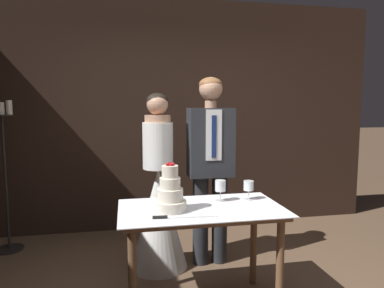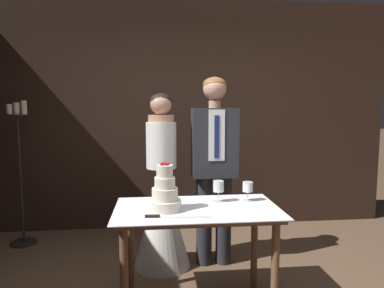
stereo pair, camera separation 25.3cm
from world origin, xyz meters
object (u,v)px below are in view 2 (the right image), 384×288
at_px(cake_knife, 165,216).
at_px(groom, 214,160).
at_px(wine_glass_near, 248,188).
at_px(bride, 162,204).
at_px(wine_glass_middle, 218,187).
at_px(tiered_cake, 165,194).
at_px(cake_table, 197,222).
at_px(candle_stand, 20,173).

distance_m(cake_knife, groom, 1.07).
distance_m(wine_glass_near, bride, 0.93).
distance_m(cake_knife, wine_glass_middle, 0.56).
relative_size(cake_knife, wine_glass_near, 2.91).
distance_m(tiered_cake, wine_glass_near, 0.68).
xyz_separation_m(cake_table, wine_glass_middle, (0.19, 0.14, 0.23)).
relative_size(bride, groom, 0.92).
xyz_separation_m(tiered_cake, groom, (0.49, 0.75, 0.12)).
height_order(groom, candle_stand, groom).
xyz_separation_m(tiered_cake, cake_knife, (-0.00, -0.17, -0.11)).
distance_m(wine_glass_middle, candle_stand, 2.34).
bearing_deg(wine_glass_near, bride, 139.24).
bearing_deg(wine_glass_middle, groom, 83.70).
xyz_separation_m(wine_glass_near, wine_glass_middle, (-0.23, 0.00, 0.01)).
bearing_deg(cake_knife, wine_glass_near, 32.82).
xyz_separation_m(groom, candle_stand, (-2.03, 0.69, -0.22)).
bearing_deg(wine_glass_middle, wine_glass_near, -0.11).
distance_m(tiered_cake, candle_stand, 2.11).
relative_size(tiered_cake, wine_glass_near, 2.29).
xyz_separation_m(tiered_cake, candle_stand, (-1.54, 1.44, -0.10)).
relative_size(tiered_cake, bride, 0.21).
height_order(tiered_cake, bride, bride).
relative_size(wine_glass_near, groom, 0.09).
bearing_deg(groom, bride, 179.96).
xyz_separation_m(tiered_cake, bride, (-0.01, 0.75, -0.30)).
relative_size(cake_knife, bride, 0.27).
bearing_deg(cake_table, groom, 70.91).
height_order(wine_glass_near, wine_glass_middle, wine_glass_middle).
bearing_deg(groom, cake_knife, -118.03).
xyz_separation_m(tiered_cake, wine_glass_near, (0.66, 0.18, -0.02)).
relative_size(cake_table, groom, 0.67).
distance_m(wine_glass_near, groom, 0.62).
bearing_deg(candle_stand, wine_glass_near, -29.93).
xyz_separation_m(cake_knife, wine_glass_near, (0.66, 0.34, 0.10)).
distance_m(cake_table, cake_knife, 0.34).
bearing_deg(cake_table, tiered_cake, -172.04).
distance_m(cake_knife, candle_stand, 2.22).
relative_size(tiered_cake, candle_stand, 0.22).
height_order(tiered_cake, wine_glass_middle, tiered_cake).
bearing_deg(bride, wine_glass_near, -40.76).
distance_m(wine_glass_near, candle_stand, 2.54).
distance_m(cake_table, candle_stand, 2.27).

